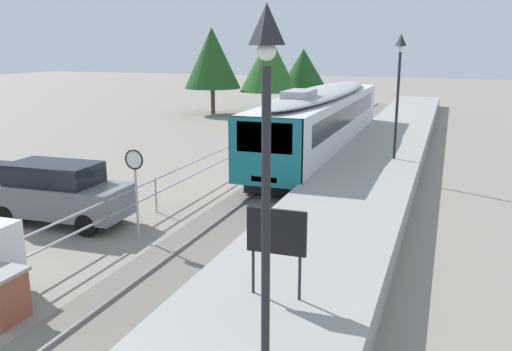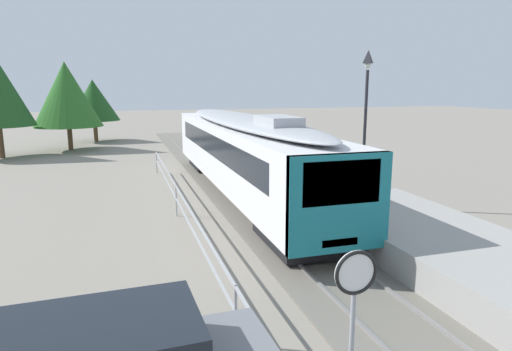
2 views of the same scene
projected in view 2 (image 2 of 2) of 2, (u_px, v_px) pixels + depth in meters
ground_plane at (181, 209)px, 17.90m from camera, size 160.00×160.00×0.00m
track_rails at (252, 202)px, 18.76m from camera, size 3.20×60.00×0.14m
commuter_train at (243, 149)px, 19.66m from camera, size 2.82×18.73×3.74m
station_platform at (322, 188)px, 19.62m from camera, size 3.90×60.00×0.90m
platform_lamp_mid_platform at (367, 93)px, 17.15m from camera, size 0.34×0.34×5.35m
speed_limit_sign at (354, 299)px, 5.77m from camera, size 0.61×0.10×2.81m
carpark_fence at (236, 301)px, 8.27m from camera, size 0.06×36.06×1.25m
tree_behind_station_far at (67, 94)px, 33.68m from camera, size 5.11×5.11×6.77m
tree_distant_left at (93, 100)px, 39.45m from camera, size 4.44×4.44×5.52m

